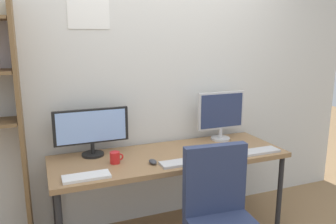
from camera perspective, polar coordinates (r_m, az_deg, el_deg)
The scene contains 10 objects.
wall_back at distance 3.03m, azimuth -2.61°, elevation 5.29°, with size 4.33×0.11×2.60m.
desk at distance 2.80m, azimuth 0.38°, elevation -8.33°, with size 1.93×0.68×0.74m.
monitor_left at distance 2.76m, azimuth -12.96°, elevation -2.90°, with size 0.60×0.18×0.39m.
monitor_right at distance 3.15m, azimuth 9.08°, elevation -0.28°, with size 0.47×0.18×0.46m.
keyboard_left at distance 2.40m, azimuth -13.80°, elevation -10.71°, with size 0.32×0.13×0.02m, color silver.
keyboard_center at distance 2.58m, azimuth 2.33°, elevation -8.66°, with size 0.33×0.13×0.02m, color silver.
keyboard_right at distance 2.93m, azimuth 15.33°, elevation -6.49°, with size 0.35×0.13×0.02m, color silver.
mouse_left_side at distance 2.74m, azimuth 5.58°, elevation -7.24°, with size 0.06×0.10×0.03m, color #38383D.
mouse_right_side at distance 2.58m, azimuth -2.62°, elevation -8.49°, with size 0.06×0.10×0.03m, color #38383D.
coffee_mug at distance 2.61m, azimuth -9.04°, elevation -7.71°, with size 0.11×0.08×0.09m.
Camera 1 is at (-0.99, -1.82, 1.68)m, focal length 35.58 mm.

